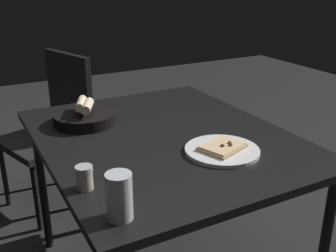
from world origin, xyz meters
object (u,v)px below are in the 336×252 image
(dining_table, at_px, (163,148))
(chair_near, at_px, (56,123))
(beer_glass, at_px, (119,199))
(bread_basket, at_px, (85,117))
(pepper_shaker, at_px, (85,179))
(pizza_plate, at_px, (222,150))

(dining_table, height_order, chair_near, chair_near)
(beer_glass, relative_size, chair_near, 0.14)
(dining_table, distance_m, beer_glass, 0.61)
(dining_table, xyz_separation_m, beer_glass, (0.47, -0.37, 0.12))
(bread_basket, xyz_separation_m, chair_near, (-0.68, 0.01, -0.26))
(pepper_shaker, bearing_deg, bread_basket, 162.72)
(bread_basket, bearing_deg, beer_glass, -10.23)
(beer_glass, height_order, chair_near, chair_near)
(dining_table, xyz_separation_m, bread_basket, (-0.27, -0.24, 0.09))
(chair_near, bearing_deg, dining_table, 13.26)
(chair_near, bearing_deg, pepper_shaker, -8.53)
(chair_near, bearing_deg, beer_glass, -5.95)
(bread_basket, height_order, pepper_shaker, bread_basket)
(pizza_plate, distance_m, bread_basket, 0.63)
(beer_glass, height_order, pepper_shaker, beer_glass)
(pizza_plate, height_order, bread_basket, bread_basket)
(dining_table, xyz_separation_m, pizza_plate, (0.25, 0.11, 0.07))
(pepper_shaker, height_order, chair_near, chair_near)
(beer_glass, bearing_deg, bread_basket, 169.77)
(dining_table, xyz_separation_m, chair_near, (-0.96, -0.23, -0.17))
(pizza_plate, bearing_deg, pepper_shaker, -87.97)
(bread_basket, relative_size, pepper_shaker, 3.56)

